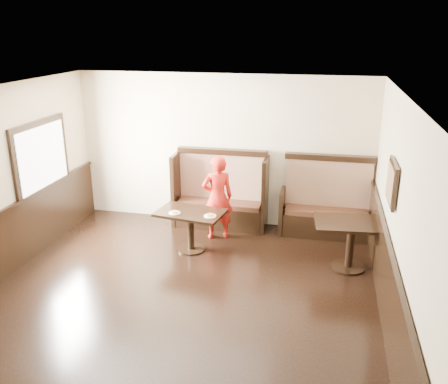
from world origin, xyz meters
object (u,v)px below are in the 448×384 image
(booth_main, at_px, (221,199))
(booth_neighbor, at_px, (326,209))
(child, at_px, (218,198))
(table_main, at_px, (191,221))
(table_neighbor, at_px, (351,234))

(booth_main, distance_m, booth_neighbor, 1.95)
(booth_main, bearing_deg, child, -82.72)
(booth_main, bearing_deg, booth_neighbor, -0.05)
(booth_main, xyz_separation_m, booth_neighbor, (1.95, -0.00, -0.05))
(booth_main, xyz_separation_m, table_main, (-0.25, -1.16, 0.01))
(booth_main, xyz_separation_m, table_neighbor, (2.33, -1.25, 0.06))
(booth_main, xyz_separation_m, child, (0.07, -0.56, 0.23))
(booth_neighbor, distance_m, table_main, 2.49)
(table_neighbor, relative_size, child, 0.79)
(table_neighbor, height_order, child, child)
(table_neighbor, bearing_deg, booth_main, 145.45)
(booth_neighbor, bearing_deg, child, -163.31)
(table_main, bearing_deg, booth_neighbor, 36.56)
(table_main, distance_m, child, 0.72)
(booth_neighbor, distance_m, table_neighbor, 1.31)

